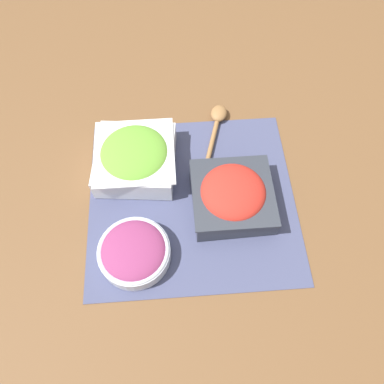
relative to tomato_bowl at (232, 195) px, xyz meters
name	(u,v)px	position (x,y,z in m)	size (l,w,h in m)	color
ground_plane	(192,199)	(-0.02, -0.09, -0.04)	(3.00, 3.00, 0.00)	brown
placemat	(192,199)	(-0.02, -0.09, -0.04)	(0.45, 0.47, 0.00)	#474C70
tomato_bowl	(232,195)	(0.00, 0.00, 0.00)	(0.18, 0.18, 0.08)	#333842
lettuce_bowl	(135,157)	(-0.11, -0.22, 0.00)	(0.20, 0.20, 0.08)	white
onion_bowl	(134,252)	(0.11, -0.22, -0.01)	(0.15, 0.15, 0.05)	silver
wooden_spoon	(217,122)	(-0.23, -0.01, -0.03)	(0.20, 0.08, 0.02)	#9E7042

